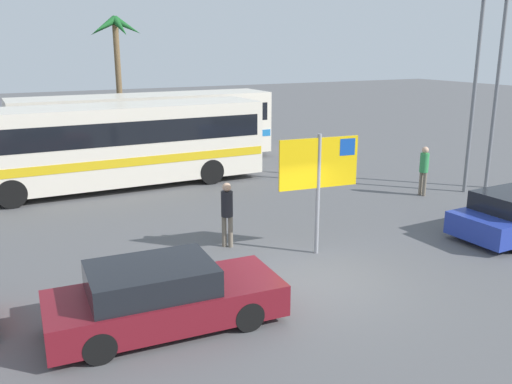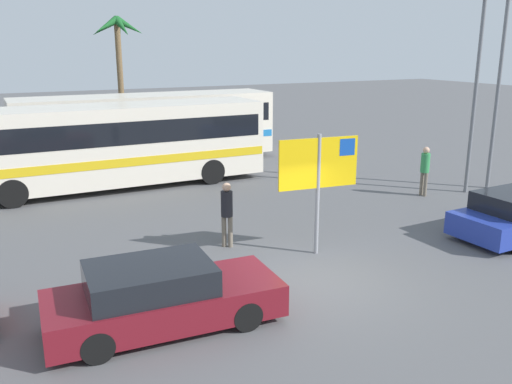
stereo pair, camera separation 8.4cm
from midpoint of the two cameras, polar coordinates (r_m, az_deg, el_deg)
The scene contains 10 objects.
ground at distance 12.91m, azimuth 5.75°, elevation -9.42°, with size 120.00×120.00×0.00m, color #565659.
bus_front_coach at distance 21.52m, azimuth -15.23°, elevation 5.07°, with size 11.78×2.71×3.17m.
bus_rear_coach at distance 25.83m, azimuth -11.56°, elevation 6.89°, with size 11.78×2.71×3.17m.
ferry_sign at distance 13.99m, azimuth 6.60°, elevation 2.56°, with size 2.19×0.31×3.20m.
car_maroon at distance 10.87m, azimuth -10.02°, elevation -10.79°, with size 4.63×2.04×1.32m.
pedestrian_crossing_lot at distance 20.70m, azimuth 17.11°, elevation 2.56°, with size 0.32×0.32×1.82m.
pedestrian_by_bus at distance 14.68m, azimuth -3.23°, elevation -1.81°, with size 0.32×0.32×1.81m.
lamp_post_left_side at distance 21.37m, azimuth 21.87°, elevation 10.08°, with size 0.56×0.20×7.07m.
lamp_post_right_side at distance 22.38m, azimuth 23.88°, elevation 10.13°, with size 0.56×0.20×7.13m.
palm_tree_inland at distance 31.75m, azimuth -14.57°, elevation 14.79°, with size 3.03×3.06×6.91m.
Camera 1 is at (-6.51, -9.79, 5.34)m, focal length 38.10 mm.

